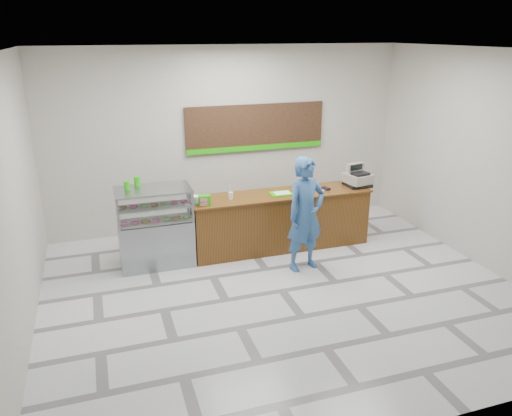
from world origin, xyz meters
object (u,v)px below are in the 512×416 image
object	(u,v)px
cash_register	(357,178)
customer	(305,214)
sales_counter	(280,220)
serving_tray	(281,193)
display_case	(155,226)

from	to	relation	value
cash_register	customer	size ratio (longest dim) A/B	0.27
sales_counter	serving_tray	bearing A→B (deg)	-104.46
sales_counter	cash_register	world-z (taller)	cash_register
sales_counter	cash_register	bearing A→B (deg)	-0.50
sales_counter	display_case	world-z (taller)	display_case
serving_tray	customer	distance (m)	0.88
sales_counter	serving_tray	world-z (taller)	serving_tray
sales_counter	customer	bearing A→B (deg)	-85.08
cash_register	customer	distance (m)	1.70
serving_tray	display_case	bearing A→B (deg)	-179.44
display_case	customer	world-z (taller)	customer
cash_register	serving_tray	world-z (taller)	cash_register
display_case	customer	size ratio (longest dim) A/B	0.70
display_case	serving_tray	distance (m)	2.24
sales_counter	cash_register	xyz separation A→B (m)	(1.50, -0.01, 0.66)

